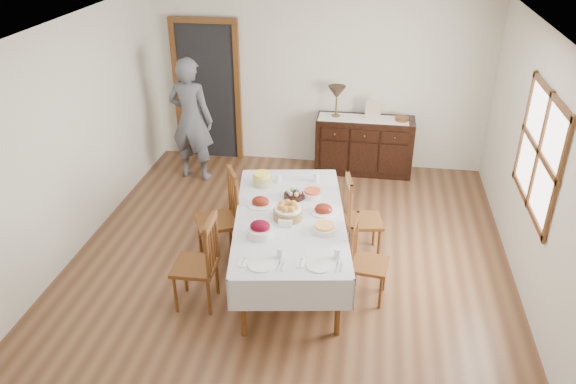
# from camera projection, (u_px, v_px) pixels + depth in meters

# --- Properties ---
(ground) EXTENTS (6.00, 6.00, 0.00)m
(ground) POSITION_uv_depth(u_px,v_px,m) (287.00, 271.00, 6.30)
(ground) COLOR brown
(room_shell) EXTENTS (5.02, 6.02, 2.65)m
(room_shell) POSITION_uv_depth(u_px,v_px,m) (279.00, 119.00, 5.92)
(room_shell) COLOR silver
(room_shell) RESTS_ON ground
(dining_table) EXTENTS (1.48, 2.38, 0.77)m
(dining_table) POSITION_uv_depth(u_px,v_px,m) (290.00, 223.00, 5.91)
(dining_table) COLOR silver
(dining_table) RESTS_ON ground
(chair_left_near) EXTENTS (0.43, 0.43, 1.01)m
(chair_left_near) POSITION_uv_depth(u_px,v_px,m) (200.00, 262.00, 5.57)
(chair_left_near) COLOR #5B3214
(chair_left_near) RESTS_ON ground
(chair_left_far) EXTENTS (0.60, 0.60, 1.08)m
(chair_left_far) POSITION_uv_depth(u_px,v_px,m) (222.00, 215.00, 6.31)
(chair_left_far) COLOR #5B3214
(chair_left_far) RESTS_ON ground
(chair_right_near) EXTENTS (0.42, 0.42, 0.91)m
(chair_right_near) POSITION_uv_depth(u_px,v_px,m) (365.00, 259.00, 5.70)
(chair_right_near) COLOR #5B3214
(chair_right_near) RESTS_ON ground
(chair_right_far) EXTENTS (0.48, 0.48, 0.99)m
(chair_right_far) POSITION_uv_depth(u_px,v_px,m) (359.00, 216.00, 6.38)
(chair_right_far) COLOR #5B3214
(chair_right_far) RESTS_ON ground
(sideboard) EXTENTS (1.42, 0.52, 0.85)m
(sideboard) POSITION_uv_depth(u_px,v_px,m) (364.00, 145.00, 8.37)
(sideboard) COLOR black
(sideboard) RESTS_ON ground
(person) EXTENTS (0.66, 0.48, 1.92)m
(person) POSITION_uv_depth(u_px,v_px,m) (191.00, 116.00, 7.96)
(person) COLOR #555760
(person) RESTS_ON ground
(bread_basket) EXTENTS (0.31, 0.31, 0.18)m
(bread_basket) POSITION_uv_depth(u_px,v_px,m) (288.00, 212.00, 5.79)
(bread_basket) COLOR olive
(bread_basket) RESTS_ON dining_table
(egg_basket) EXTENTS (0.23, 0.23, 0.10)m
(egg_basket) POSITION_uv_depth(u_px,v_px,m) (294.00, 195.00, 6.20)
(egg_basket) COLOR black
(egg_basket) RESTS_ON dining_table
(ham_platter_a) EXTENTS (0.30, 0.30, 0.11)m
(ham_platter_a) POSITION_uv_depth(u_px,v_px,m) (260.00, 202.00, 6.07)
(ham_platter_a) COLOR white
(ham_platter_a) RESTS_ON dining_table
(ham_platter_b) EXTENTS (0.28, 0.28, 0.11)m
(ham_platter_b) POSITION_uv_depth(u_px,v_px,m) (323.00, 210.00, 5.92)
(ham_platter_b) COLOR white
(ham_platter_b) RESTS_ON dining_table
(beet_bowl) EXTENTS (0.26, 0.26, 0.16)m
(beet_bowl) POSITION_uv_depth(u_px,v_px,m) (260.00, 229.00, 5.50)
(beet_bowl) COLOR white
(beet_bowl) RESTS_ON dining_table
(carrot_bowl) EXTENTS (0.20, 0.20, 0.09)m
(carrot_bowl) POSITION_uv_depth(u_px,v_px,m) (312.00, 193.00, 6.22)
(carrot_bowl) COLOR white
(carrot_bowl) RESTS_ON dining_table
(pineapple_bowl) EXTENTS (0.22, 0.22, 0.15)m
(pineapple_bowl) POSITION_uv_depth(u_px,v_px,m) (262.00, 179.00, 6.46)
(pineapple_bowl) COLOR tan
(pineapple_bowl) RESTS_ON dining_table
(casserole_dish) EXTENTS (0.25, 0.25, 0.07)m
(casserole_dish) POSITION_uv_depth(u_px,v_px,m) (324.00, 228.00, 5.59)
(casserole_dish) COLOR white
(casserole_dish) RESTS_ON dining_table
(butter_dish) EXTENTS (0.15, 0.11, 0.07)m
(butter_dish) POSITION_uv_depth(u_px,v_px,m) (286.00, 222.00, 5.69)
(butter_dish) COLOR white
(butter_dish) RESTS_ON dining_table
(setting_left) EXTENTS (0.44, 0.31, 0.10)m
(setting_left) POSITION_uv_depth(u_px,v_px,m) (267.00, 260.00, 5.12)
(setting_left) COLOR white
(setting_left) RESTS_ON dining_table
(setting_right) EXTENTS (0.44, 0.31, 0.10)m
(setting_right) POSITION_uv_depth(u_px,v_px,m) (325.00, 261.00, 5.11)
(setting_right) COLOR white
(setting_right) RESTS_ON dining_table
(glass_far_a) EXTENTS (0.06, 0.06, 0.11)m
(glass_far_a) POSITION_uv_depth(u_px,v_px,m) (278.00, 178.00, 6.52)
(glass_far_a) COLOR white
(glass_far_a) RESTS_ON dining_table
(glass_far_b) EXTENTS (0.07, 0.07, 0.11)m
(glass_far_b) POSITION_uv_depth(u_px,v_px,m) (316.00, 177.00, 6.54)
(glass_far_b) COLOR white
(glass_far_b) RESTS_ON dining_table
(runner) EXTENTS (1.30, 0.35, 0.01)m
(runner) POSITION_uv_depth(u_px,v_px,m) (363.00, 119.00, 8.15)
(runner) COLOR white
(runner) RESTS_ON sideboard
(table_lamp) EXTENTS (0.26, 0.26, 0.46)m
(table_lamp) POSITION_uv_depth(u_px,v_px,m) (337.00, 93.00, 8.07)
(table_lamp) COLOR brown
(table_lamp) RESTS_ON sideboard
(picture_frame) EXTENTS (0.22, 0.08, 0.28)m
(picture_frame) POSITION_uv_depth(u_px,v_px,m) (373.00, 110.00, 8.08)
(picture_frame) COLOR tan
(picture_frame) RESTS_ON sideboard
(deco_bowl) EXTENTS (0.20, 0.20, 0.06)m
(deco_bowl) POSITION_uv_depth(u_px,v_px,m) (402.00, 119.00, 8.07)
(deco_bowl) COLOR #5B3214
(deco_bowl) RESTS_ON sideboard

